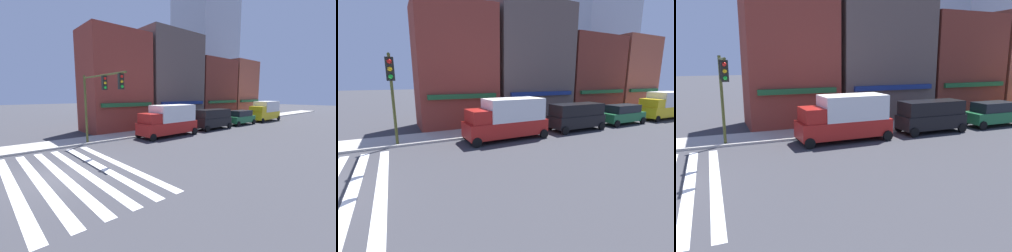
{
  "view_description": "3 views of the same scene",
  "coord_description": "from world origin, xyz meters",
  "views": [
    {
      "loc": [
        -3.08,
        -11.71,
        4.02
      ],
      "look_at": [
        11.25,
        4.7,
        1.0
      ],
      "focal_mm": 24.0,
      "sensor_mm": 36.0,
      "label": 1
    },
    {
      "loc": [
        3.88,
        -9.97,
        4.42
      ],
      "look_at": [
        11.25,
        4.7,
        1.0
      ],
      "focal_mm": 24.0,
      "sensor_mm": 36.0,
      "label": 2
    },
    {
      "loc": [
        3.19,
        -14.87,
        5.37
      ],
      "look_at": [
        11.25,
        4.7,
        1.0
      ],
      "focal_mm": 35.0,
      "sensor_mm": 36.0,
      "label": 3
    }
  ],
  "objects": [
    {
      "name": "pedestrian_green_top",
      "position": [
        21.11,
        6.88,
        1.07
      ],
      "size": [
        0.32,
        0.32,
        1.77
      ],
      "rotation": [
        0.0,
        0.0,
        3.55
      ],
      "color": "#23232D",
      "rests_on": "sidewalk_left"
    },
    {
      "name": "van_black",
      "position": [
        18.21,
        4.7,
        1.29
      ],
      "size": [
        5.01,
        2.22,
        2.34
      ],
      "rotation": [
        0.0,
        0.0,
        -0.01
      ],
      "color": "black",
      "rests_on": "ground_plane"
    },
    {
      "name": "suv_green",
      "position": [
        24.32,
        4.7,
        1.03
      ],
      "size": [
        4.7,
        2.12,
        1.94
      ],
      "rotation": [
        0.0,
        0.0,
        -0.0
      ],
      "color": "#1E6638",
      "rests_on": "ground_plane"
    },
    {
      "name": "traffic_signal",
      "position": [
        3.88,
        3.87,
        4.13
      ],
      "size": [
        0.32,
        6.52,
        5.56
      ],
      "color": "#474C1E",
      "rests_on": "ground_plane"
    },
    {
      "name": "storefront_row",
      "position": [
        21.12,
        11.49,
        5.39
      ],
      "size": [
        31.65,
        5.3,
        12.13
      ],
      "color": "maroon",
      "rests_on": "ground_plane"
    },
    {
      "name": "pedestrian_blue_shirt",
      "position": [
        10.2,
        6.78,
        1.07
      ],
      "size": [
        0.32,
        0.32,
        1.77
      ],
      "rotation": [
        0.0,
        0.0,
        3.34
      ],
      "color": "#23232D",
      "rests_on": "sidewalk_left"
    },
    {
      "name": "box_truck_red",
      "position": [
        11.34,
        4.7,
        1.59
      ],
      "size": [
        6.24,
        2.42,
        3.04
      ],
      "rotation": [
        0.0,
        0.0,
        0.02
      ],
      "color": "#B21E19",
      "rests_on": "ground_plane"
    }
  ]
}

